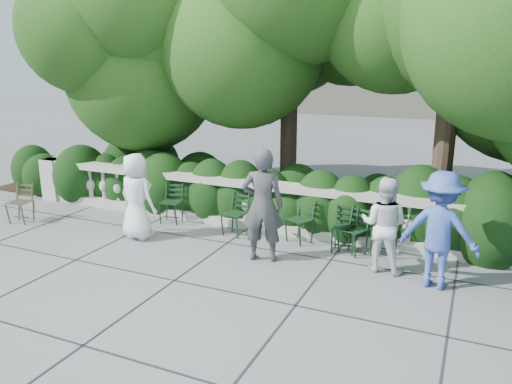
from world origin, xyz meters
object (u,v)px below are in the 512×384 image
at_px(chair_f, 381,258).
at_px(person_casual_man, 384,225).
at_px(chair_c, 293,244).
at_px(person_businessman, 137,197).
at_px(person_woman_grey, 263,205).
at_px(person_older_blue, 440,230).
at_px(chair_a, 169,225).
at_px(chair_d, 342,255).
at_px(chair_e, 347,255).
at_px(chair_b, 231,237).
at_px(chair_weathered, 18,224).

xyz_separation_m(chair_f, person_casual_man, (0.09, -0.52, 0.78)).
relative_size(chair_c, person_casual_man, 0.54).
distance_m(person_businessman, person_woman_grey, 2.61).
bearing_deg(person_casual_man, person_older_blue, 167.55).
bearing_deg(person_businessman, person_older_blue, -168.31).
height_order(chair_a, chair_d, same).
bearing_deg(chair_e, chair_b, -155.80).
relative_size(chair_a, chair_weathered, 1.00).
relative_size(chair_weathered, person_woman_grey, 0.43).
relative_size(chair_b, chair_e, 1.00).
relative_size(chair_f, chair_weathered, 1.00).
distance_m(chair_f, person_businessman, 4.63).
bearing_deg(chair_d, person_older_blue, -25.41).
relative_size(chair_f, person_woman_grey, 0.43).
height_order(chair_c, chair_d, same).
bearing_deg(chair_e, chair_f, 37.99).
relative_size(chair_d, chair_weathered, 1.00).
bearing_deg(chair_f, person_woman_grey, -150.50).
distance_m(chair_b, person_woman_grey, 1.58).
xyz_separation_m(chair_a, chair_c, (2.76, 0.01, 0.00)).
distance_m(chair_c, person_businessman, 3.10).
relative_size(chair_b, chair_weathered, 1.00).
relative_size(person_woman_grey, person_older_blue, 1.09).
bearing_deg(chair_c, chair_a, -153.70).
distance_m(chair_e, chair_weathered, 6.80).
height_order(chair_b, chair_c, same).
xyz_separation_m(chair_d, person_woman_grey, (-1.20, -0.77, 0.97)).
bearing_deg(chair_f, chair_a, -176.52).
xyz_separation_m(person_woman_grey, person_casual_man, (1.95, 0.39, -0.19)).
distance_m(chair_f, person_older_blue, 1.52).
xyz_separation_m(chair_a, person_businessman, (-0.08, -0.90, 0.83)).
distance_m(chair_weathered, person_older_blue, 8.29).
bearing_deg(chair_d, person_woman_grey, -150.85).
distance_m(chair_c, person_older_blue, 2.84).
height_order(chair_c, chair_weathered, same).
distance_m(chair_d, chair_e, 0.09).
height_order(chair_e, person_casual_man, person_casual_man).
distance_m(chair_weathered, person_businessman, 2.96).
bearing_deg(chair_c, person_woman_grey, -78.38).
bearing_deg(chair_b, person_older_blue, 1.11).
xyz_separation_m(chair_c, chair_f, (1.62, -0.01, 0.00)).
xyz_separation_m(person_businessman, person_woman_grey, (2.61, -0.01, 0.15)).
relative_size(chair_d, chair_f, 1.00).
bearing_deg(chair_d, chair_f, 8.49).
bearing_deg(chair_b, chair_c, 18.22).
relative_size(person_businessman, person_older_blue, 0.93).
bearing_deg(person_casual_man, chair_weathered, 10.73).
xyz_separation_m(person_casual_man, person_older_blue, (0.86, -0.27, 0.11)).
bearing_deg(person_casual_man, chair_f, -75.16).
bearing_deg(chair_weathered, person_woman_grey, -6.44).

